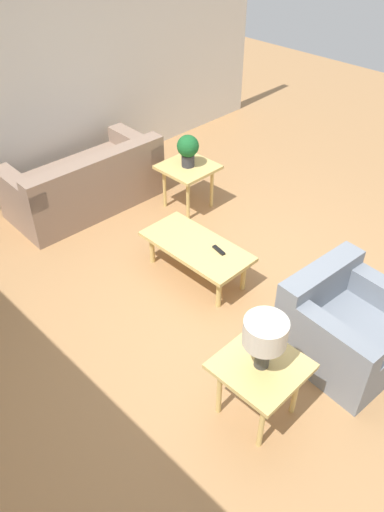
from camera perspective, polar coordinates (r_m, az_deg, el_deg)
The scene contains 10 objects.
ground_plane at distance 4.83m, azimuth 4.57°, elevation -4.87°, with size 14.00×14.00×0.00m, color #A87A4C.
wall_right at distance 6.25m, azimuth -17.43°, elevation 18.65°, with size 0.12×7.20×2.70m.
sofa at distance 6.09m, azimuth -12.01°, elevation 8.06°, with size 0.93×1.81×0.76m.
armchair at distance 4.33m, azimuth 16.96°, elevation -7.71°, with size 0.96×0.94×0.75m.
coffee_table at distance 4.87m, azimuth 0.50°, elevation 0.90°, with size 1.12×0.53×0.38m.
side_table_plant at distance 5.86m, azimuth -0.46°, elevation 9.62°, with size 0.58×0.58×0.55m.
side_table_lamp at distance 3.65m, azimuth 7.79°, elevation -12.95°, with size 0.58×0.58×0.55m.
potted_plant at distance 5.73m, azimuth -0.47°, elevation 12.19°, with size 0.25×0.25×0.37m.
table_lamp at distance 3.37m, azimuth 8.34°, elevation -8.93°, with size 0.30×0.30×0.43m.
remote_control at distance 4.76m, azimuth 3.09°, elevation 0.67°, with size 0.16×0.07×0.02m.
Camera 1 is at (-2.21, 2.74, 3.31)m, focal length 35.00 mm.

